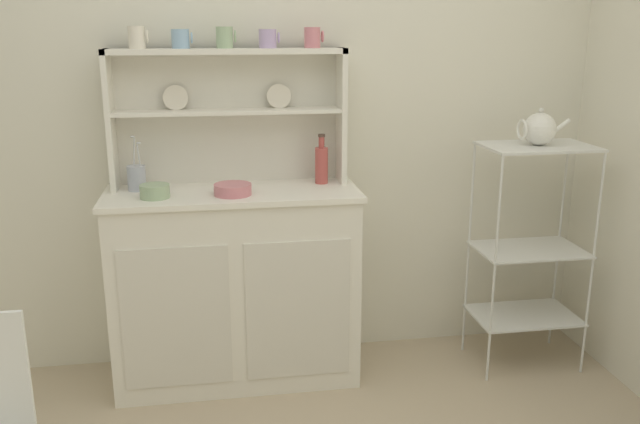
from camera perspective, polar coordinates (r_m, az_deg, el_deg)
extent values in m
cube|color=silver|center=(3.16, -5.05, 9.19)|extent=(3.84, 0.05, 2.50)
cube|color=white|center=(3.10, -7.20, -6.29)|extent=(1.08, 0.42, 0.90)
cube|color=silver|center=(2.92, -12.15, -8.86)|extent=(0.46, 0.01, 0.63)
cube|color=silver|center=(2.94, -1.86, -8.37)|extent=(0.46, 0.01, 0.63)
cube|color=white|center=(2.97, -7.48, 1.59)|extent=(1.11, 0.45, 0.02)
cube|color=silver|center=(3.11, -7.82, 8.10)|extent=(1.04, 0.02, 0.61)
cube|color=white|center=(3.06, -17.42, 7.43)|extent=(0.02, 0.18, 0.61)
cube|color=white|center=(3.08, 1.81, 8.18)|extent=(0.02, 0.18, 0.61)
cube|color=white|center=(3.02, -7.79, 8.49)|extent=(1.00, 0.16, 0.02)
cube|color=white|center=(3.01, -7.98, 13.42)|extent=(1.04, 0.18, 0.02)
cylinder|color=silver|center=(3.06, -12.21, 9.49)|extent=(0.11, 0.03, 0.11)
cylinder|color=silver|center=(3.07, -3.51, 9.82)|extent=(0.11, 0.03, 0.11)
cylinder|color=silver|center=(3.10, 14.65, -4.96)|extent=(0.01, 0.01, 1.08)
cylinder|color=silver|center=(3.31, 22.21, -4.28)|extent=(0.01, 0.01, 1.08)
cylinder|color=silver|center=(3.36, 12.54, -3.17)|extent=(0.01, 0.01, 1.08)
cylinder|color=silver|center=(3.57, 19.66, -2.66)|extent=(0.01, 0.01, 1.08)
cube|color=silver|center=(3.20, 18.09, 5.33)|extent=(0.49, 0.33, 0.01)
cube|color=silver|center=(3.31, 17.39, -3.06)|extent=(0.49, 0.33, 0.01)
cube|color=silver|center=(3.43, 16.94, -8.40)|extent=(0.49, 0.33, 0.01)
cylinder|color=silver|center=(3.02, -15.36, 14.16)|extent=(0.07, 0.07, 0.09)
torus|color=silver|center=(3.01, -14.49, 14.30)|extent=(0.01, 0.05, 0.05)
cylinder|color=#8EB2D1|center=(3.00, -11.81, 14.25)|extent=(0.08, 0.08, 0.08)
torus|color=#8EB2D1|center=(3.00, -10.88, 14.37)|extent=(0.01, 0.05, 0.05)
cylinder|color=#9EB78E|center=(3.00, -8.14, 14.51)|extent=(0.07, 0.07, 0.09)
torus|color=#9EB78E|center=(3.01, -7.24, 14.63)|extent=(0.01, 0.05, 0.05)
cylinder|color=#B79ECC|center=(3.01, -4.48, 14.51)|extent=(0.08, 0.08, 0.08)
torus|color=#B79ECC|center=(3.02, -3.54, 14.61)|extent=(0.01, 0.05, 0.05)
cylinder|color=#D17A84|center=(3.04, -0.66, 14.64)|extent=(0.07, 0.07, 0.09)
torus|color=#D17A84|center=(3.04, 0.21, 14.73)|extent=(0.01, 0.05, 0.05)
cylinder|color=#9EB78E|center=(2.89, -13.90, 1.73)|extent=(0.12, 0.12, 0.06)
cylinder|color=#D17A84|center=(2.89, -7.44, 1.92)|extent=(0.16, 0.16, 0.05)
cylinder|color=#B74C47|center=(3.07, 0.13, 3.99)|extent=(0.06, 0.06, 0.17)
cylinder|color=#B74C47|center=(3.05, 0.13, 5.97)|extent=(0.03, 0.03, 0.05)
cylinder|color=#4C382D|center=(3.04, 0.13, 6.54)|extent=(0.03, 0.03, 0.01)
cylinder|color=#B2B7C6|center=(3.04, -15.36, 2.80)|extent=(0.08, 0.08, 0.11)
cylinder|color=silver|center=(3.01, -15.10, 4.06)|extent=(0.02, 0.02, 0.16)
ellipsoid|color=silver|center=(3.00, -15.21, 5.68)|extent=(0.02, 0.01, 0.01)
cylinder|color=silver|center=(3.05, -15.56, 4.38)|extent=(0.02, 0.01, 0.18)
ellipsoid|color=silver|center=(3.03, -15.69, 6.20)|extent=(0.02, 0.01, 0.01)
sphere|color=white|center=(3.19, 18.21, 6.73)|extent=(0.15, 0.15, 0.15)
sphere|color=silver|center=(3.18, 18.34, 8.22)|extent=(0.02, 0.02, 0.02)
cylinder|color=white|center=(3.23, 19.87, 6.90)|extent=(0.09, 0.02, 0.07)
torus|color=white|center=(3.15, 16.82, 6.75)|extent=(0.01, 0.09, 0.09)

